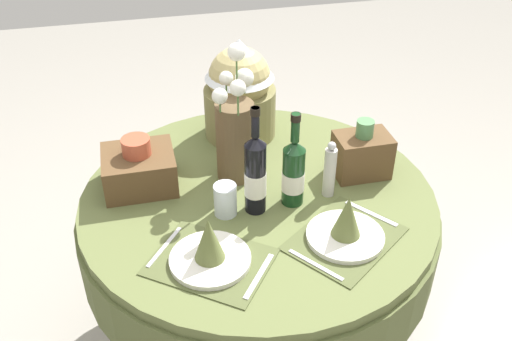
{
  "coord_description": "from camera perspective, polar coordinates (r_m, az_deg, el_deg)",
  "views": [
    {
      "loc": [
        -0.37,
        -1.52,
        1.96
      ],
      "look_at": [
        0.0,
        0.03,
        0.86
      ],
      "focal_mm": 40.46,
      "sensor_mm": 36.0,
      "label": 1
    }
  ],
  "objects": [
    {
      "name": "place_setting_left",
      "position": [
        1.68,
        -4.6,
        -7.87
      ],
      "size": [
        0.43,
        0.41,
        0.16
      ],
      "color": "#4E562F",
      "rests_on": "dining_table"
    },
    {
      "name": "woven_basket_side_right",
      "position": [
        2.05,
        10.43,
        1.65
      ],
      "size": [
        0.19,
        0.13,
        0.21
      ],
      "color": "brown",
      "rests_on": "dining_table"
    },
    {
      "name": "pepper_mill",
      "position": [
        1.92,
        7.3,
        -0.0
      ],
      "size": [
        0.04,
        0.04,
        0.21
      ],
      "color": "#B7B2AD",
      "rests_on": "dining_table"
    },
    {
      "name": "gift_tub_back_centre",
      "position": [
        2.2,
        -1.63,
        8.33
      ],
      "size": [
        0.28,
        0.28,
        0.39
      ],
      "color": "olive",
      "rests_on": "dining_table"
    },
    {
      "name": "tumbler_mid",
      "position": [
        1.85,
        -3.05,
        -2.9
      ],
      "size": [
        0.07,
        0.07,
        0.11
      ],
      "primitive_type": "cylinder",
      "color": "silver",
      "rests_on": "dining_table"
    },
    {
      "name": "wine_bottle_centre",
      "position": [
        1.86,
        3.72,
        -0.11
      ],
      "size": [
        0.07,
        0.07,
        0.33
      ],
      "color": "#143819",
      "rests_on": "dining_table"
    },
    {
      "name": "flower_vase",
      "position": [
        1.96,
        -2.07,
        3.84
      ],
      "size": [
        0.16,
        0.21,
        0.47
      ],
      "color": "brown",
      "rests_on": "dining_table"
    },
    {
      "name": "place_setting_right",
      "position": [
        1.78,
        8.9,
        -5.56
      ],
      "size": [
        0.43,
        0.41,
        0.16
      ],
      "color": "#4E562F",
      "rests_on": "dining_table"
    },
    {
      "name": "woven_basket_side_left",
      "position": [
        2.01,
        -11.48,
        0.24
      ],
      "size": [
        0.24,
        0.22,
        0.19
      ],
      "color": "brown",
      "rests_on": "dining_table"
    },
    {
      "name": "wine_bottle_left",
      "position": [
        1.81,
        -0.06,
        -0.34
      ],
      "size": [
        0.07,
        0.07,
        0.38
      ],
      "color": "black",
      "rests_on": "dining_table"
    },
    {
      "name": "dining_table",
      "position": [
        2.05,
        0.19,
        -5.68
      ],
      "size": [
        1.23,
        1.23,
        0.78
      ],
      "color": "#5B6638",
      "rests_on": "ground"
    }
  ]
}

